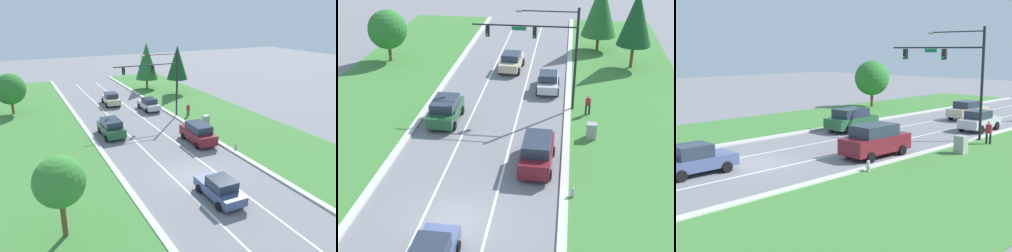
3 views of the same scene
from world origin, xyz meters
TOP-DOWN VIEW (x-y plane):
  - ground_plane at (0.00, 0.00)m, footprint 160.00×160.00m
  - curb_strip_right at (5.65, 0.00)m, footprint 0.50×90.00m
  - curb_strip_left at (-5.65, 0.00)m, footprint 0.50×90.00m
  - grass_verge_right at (10.90, 0.00)m, footprint 10.00×90.00m
  - lane_stripe_inner_left at (-1.80, 0.00)m, footprint 0.14×81.00m
  - lane_stripe_inner_right at (1.80, 0.00)m, footprint 0.14×81.00m
  - traffic_signal_mast at (3.74, 15.26)m, footprint 8.11×0.41m
  - burgundy_suv at (3.84, 6.22)m, footprint 2.18×4.74m
  - champagne_sedan at (-0.00, 24.06)m, footprint 2.22×4.63m
  - forest_suv at (-3.53, 11.86)m, footprint 2.17×4.52m
  - silver_sedan at (3.84, 19.21)m, footprint 2.01×4.30m
  - slate_blue_sedan at (-0.23, -3.67)m, footprint 1.99×4.20m
  - utility_cabinet at (7.37, 10.38)m, footprint 0.70×0.60m
  - pedestrian at (7.19, 14.34)m, footprint 0.40×0.26m
  - fire_hydrant at (6.14, 2.97)m, footprint 0.34×0.20m
  - oak_near_left_tree at (-12.76, 25.00)m, footprint 3.95×3.95m

SIDE VIEW (x-z plane):
  - ground_plane at x=0.00m, z-range 0.00..0.00m
  - lane_stripe_inner_left at x=-1.80m, z-range 0.00..0.01m
  - lane_stripe_inner_right at x=1.80m, z-range 0.00..0.01m
  - grass_verge_right at x=10.90m, z-range 0.00..0.08m
  - curb_strip_right at x=5.65m, z-range 0.00..0.15m
  - curb_strip_left at x=-5.65m, z-range 0.00..0.15m
  - fire_hydrant at x=6.14m, z-range -0.01..0.69m
  - utility_cabinet at x=7.37m, z-range 0.00..1.21m
  - slate_blue_sedan at x=-0.23m, z-range -0.02..1.62m
  - silver_sedan at x=3.84m, z-range 0.00..1.67m
  - champagne_sedan at x=0.00m, z-range 0.01..1.78m
  - pedestrian at x=7.19m, z-range 0.09..1.78m
  - forest_suv at x=-3.53m, z-range 0.02..1.87m
  - burgundy_suv at x=3.84m, z-range 0.02..2.03m
  - oak_near_left_tree at x=-12.76m, z-range 0.68..5.99m
  - traffic_signal_mast at x=3.74m, z-range 1.36..9.51m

